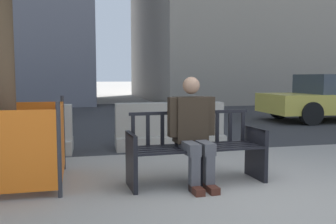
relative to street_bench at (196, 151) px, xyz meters
The scene contains 8 objects.
ground_plane 1.02m from the street_bench, 58.61° to the right, with size 200.00×200.00×0.00m, color gray.
street_asphalt 7.92m from the street_bench, 86.44° to the left, with size 120.00×12.00×0.01m, color #333335.
street_bench is the anchor object (origin of this frame).
seated_person 0.31m from the street_bench, 134.14° to the right, with size 0.59×0.74×1.31m.
jersey_barrier_centre 2.33m from the street_bench, 84.06° to the left, with size 2.03×0.77×0.84m.
jersey_barrier_left 3.42m from the street_bench, 137.23° to the left, with size 2.02×0.75×0.84m.
construction_fence 2.32m from the street_bench, 168.84° to the left, with size 1.35×1.35×1.05m.
car_taxi_near 8.17m from the street_bench, 40.98° to the left, with size 4.34×2.04×1.39m.
Camera 1 is at (-1.92, -3.55, 1.32)m, focal length 40.00 mm.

